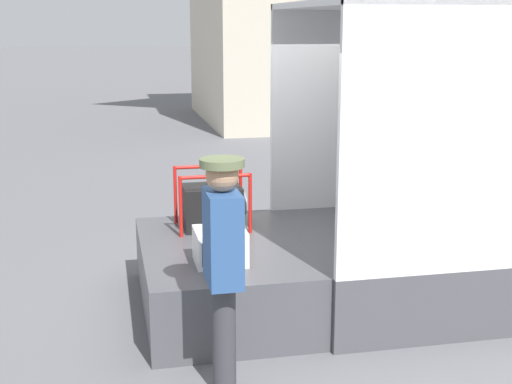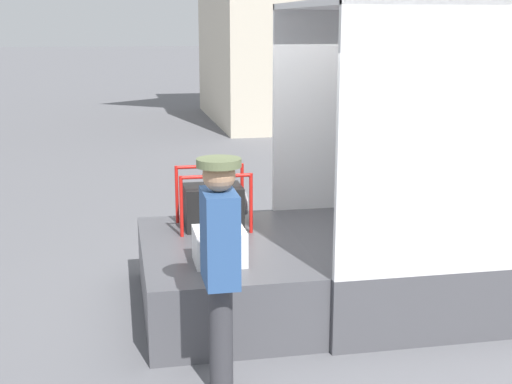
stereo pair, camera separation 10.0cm
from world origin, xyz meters
The scene contains 5 objects.
ground_plane centered at (0.00, 0.00, 0.00)m, with size 160.00×160.00×0.00m, color slate.
tailgate_deck centered at (-0.76, 0.00, 0.33)m, with size 1.52×2.27×0.66m, color #4C4C51.
microwave centered at (-0.85, -0.53, 0.81)m, with size 0.45×0.42×0.31m.
portable_generator centered at (-0.73, 0.59, 0.89)m, with size 0.73×0.55×0.62m.
worker_person centered at (-1.00, -1.57, 1.11)m, with size 0.32×0.44×1.79m.
Camera 2 is at (-1.69, -6.47, 2.73)m, focal length 50.00 mm.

